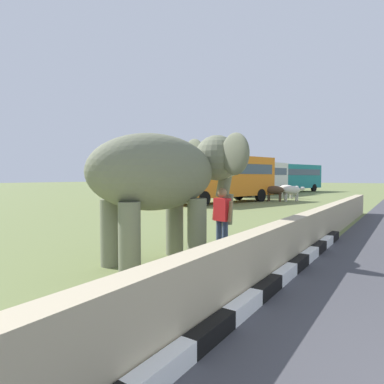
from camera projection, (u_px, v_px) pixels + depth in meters
The scene contains 11 objects.
striped_curb at pixel (189, 350), 3.38m from camera, with size 16.20×0.20×0.24m.
barrier_parapet at pixel (253, 261), 5.48m from camera, with size 28.00×0.36×1.00m, color tan.
elephant at pixel (168, 175), 7.33m from camera, with size 4.08×2.97×3.01m.
person_handler at pixel (222, 217), 8.21m from camera, with size 0.31×0.68×1.66m.
bus_orange at pixel (223, 175), 24.10m from camera, with size 9.69×4.99×3.50m.
bus_white at pixel (256, 176), 33.84m from camera, with size 10.10×3.82×3.50m.
bus_teal at pixel (293, 176), 41.21m from camera, with size 9.67×5.07×3.50m.
cow_near at pixel (274, 190), 25.52m from camera, with size 0.77×1.92×1.23m.
cow_mid at pixel (292, 190), 25.52m from camera, with size 1.50×1.74×1.23m.
cow_far at pixel (287, 189), 28.79m from camera, with size 0.69×1.90×1.23m.
hill_east at pixel (202, 186), 68.72m from camera, with size 29.69×23.75×14.52m.
Camera 1 is at (-3.06, 1.53, 1.94)m, focal length 30.01 mm.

